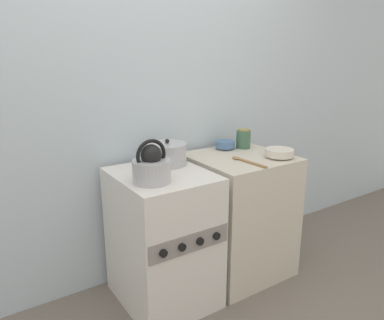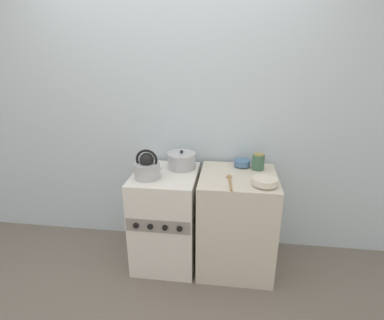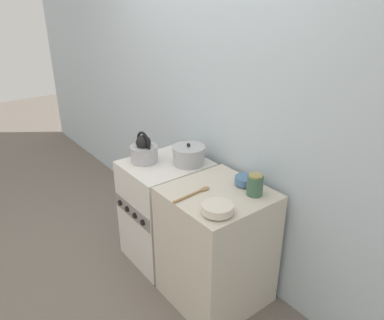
% 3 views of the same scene
% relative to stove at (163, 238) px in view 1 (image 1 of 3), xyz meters
% --- Properties ---
extents(wall_back, '(7.00, 0.06, 2.50)m').
position_rel_stove_xyz_m(wall_back, '(-0.00, 0.38, 0.83)').
color(wall_back, silver).
rests_on(wall_back, ground_plane).
extents(stove, '(0.53, 0.63, 0.84)m').
position_rel_stove_xyz_m(stove, '(0.00, 0.00, 0.00)').
color(stove, silver).
rests_on(stove, ground_plane).
extents(counter, '(0.62, 0.62, 0.85)m').
position_rel_stove_xyz_m(counter, '(0.61, 0.00, 0.01)').
color(counter, beige).
rests_on(counter, ground_plane).
extents(kettle, '(0.26, 0.21, 0.24)m').
position_rel_stove_xyz_m(kettle, '(-0.12, -0.11, 0.51)').
color(kettle, '#B2B2B7').
rests_on(kettle, stove).
extents(cooking_pot, '(0.25, 0.25, 0.17)m').
position_rel_stove_xyz_m(cooking_pot, '(0.12, 0.14, 0.49)').
color(cooking_pot, '#B2B2B7').
rests_on(cooking_pot, stove).
extents(enamel_bowl, '(0.19, 0.19, 0.06)m').
position_rel_stove_xyz_m(enamel_bowl, '(0.79, -0.17, 0.46)').
color(enamel_bowl, beige).
rests_on(enamel_bowl, counter).
extents(small_ceramic_bowl, '(0.14, 0.14, 0.06)m').
position_rel_stove_xyz_m(small_ceramic_bowl, '(0.64, 0.21, 0.46)').
color(small_ceramic_bowl, '#4C729E').
rests_on(small_ceramic_bowl, counter).
extents(storage_jar, '(0.10, 0.10, 0.14)m').
position_rel_stove_xyz_m(storage_jar, '(0.77, 0.17, 0.50)').
color(storage_jar, '#3F664C').
rests_on(storage_jar, counter).
extents(wooden_spoon, '(0.05, 0.30, 0.02)m').
position_rel_stove_xyz_m(wooden_spoon, '(0.54, -0.13, 0.44)').
color(wooden_spoon, '#A37A4C').
rests_on(wooden_spoon, counter).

